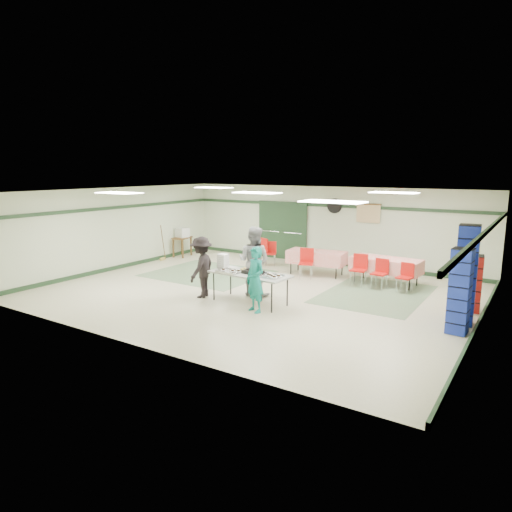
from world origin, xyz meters
The scene contains 42 objects.
floor centered at (0.00, 0.00, 0.00)m, with size 11.00×11.00×0.00m, color beige.
ceiling centered at (0.00, 0.00, 2.70)m, with size 11.00×11.00×0.00m, color silver.
wall_back centered at (0.00, 4.50, 1.35)m, with size 11.00×11.00×0.00m, color beige.
wall_front centered at (0.00, -4.50, 1.35)m, with size 11.00×11.00×0.00m, color beige.
wall_left centered at (-5.50, 0.00, 1.35)m, with size 9.00×9.00×0.00m, color beige.
wall_right centered at (5.50, 0.00, 1.35)m, with size 9.00×9.00×0.00m, color beige.
trim_back centered at (0.00, 4.47, 2.05)m, with size 11.00×0.06×0.10m, color #1E3820.
baseboard_back centered at (0.00, 4.47, 0.06)m, with size 11.00×0.06×0.12m, color #1E3820.
trim_left centered at (-5.47, 0.00, 2.05)m, with size 9.00×0.06×0.10m, color #1E3820.
baseboard_left centered at (-5.47, 0.00, 0.06)m, with size 9.00×0.06×0.12m, color #1E3820.
trim_right centered at (5.47, 0.00, 2.05)m, with size 9.00×0.06×0.10m, color #1E3820.
baseboard_right centered at (5.47, 0.00, 0.06)m, with size 9.00×0.06×0.12m, color #1E3820.
green_patch_a centered at (-2.50, 1.00, 0.00)m, with size 3.50×3.00×0.01m, color slate.
green_patch_b centered at (2.80, 1.50, 0.00)m, with size 2.50×3.50×0.01m, color slate.
double_door_left centered at (-2.20, 4.44, 1.05)m, with size 0.90×0.06×2.10m, color gray.
double_door_right centered at (-1.25, 4.44, 1.05)m, with size 0.90×0.06×2.10m, color gray.
door_frame centered at (-1.73, 4.42, 1.05)m, with size 2.00×0.03×2.15m, color #1E3820.
wall_fan centered at (0.30, 4.44, 2.05)m, with size 0.50×0.50×0.10m, color black.
scroll_banner centered at (1.50, 4.44, 1.85)m, with size 0.80×0.02×0.60m, color tan.
serving_table centered at (0.41, -0.99, 0.72)m, with size 2.12×0.97×0.76m.
sheet_tray_right centered at (1.02, -1.04, 0.77)m, with size 0.61×0.46×0.02m, color silver.
sheet_tray_mid centered at (0.32, -0.88, 0.77)m, with size 0.56×0.43×0.02m, color silver.
sheet_tray_left centered at (-0.08, -1.16, 0.77)m, with size 0.59×0.45×0.02m, color silver.
baking_pan centered at (0.52, -0.99, 0.80)m, with size 0.49×0.31×0.08m, color black.
foam_box_stack centered at (-0.48, -0.89, 0.95)m, with size 0.24×0.22×0.38m, color white.
volunteer_teal centered at (0.92, -1.51, 0.77)m, with size 0.56×0.37×1.55m, color #128178.
volunteer_grey centered at (0.11, -0.33, 0.92)m, with size 0.89×0.69×1.83m, color gray.
volunteer_dark centered at (-0.93, -1.21, 0.79)m, with size 1.03×0.59×1.59m, color black.
dining_table_a centered at (2.68, 2.73, 0.57)m, with size 2.00×0.99×0.77m.
dining_table_b centered at (0.48, 2.73, 0.57)m, with size 1.85×0.95×0.77m.
chair_a centered at (2.71, 2.16, 0.51)m, with size 0.43×0.43×0.84m.
chair_b centered at (2.09, 2.17, 0.55)m, with size 0.44×0.44×0.90m.
chair_c centered at (3.40, 2.16, 0.49)m, with size 0.43×0.43×0.80m.
chair_d centered at (0.41, 2.17, 0.56)m, with size 0.55×0.55×0.91m.
chair_loose_a centered at (-1.49, 3.20, 0.50)m, with size 0.51×0.51×0.82m.
chair_loose_b centered at (-1.74, 3.01, 0.58)m, with size 0.59×0.59×0.94m.
crate_stack_blue_a centered at (5.15, -0.49, 0.88)m, with size 0.39×0.39×1.76m, color #182094.
crate_stack_red centered at (5.15, 1.25, 0.67)m, with size 0.41×0.41×1.35m, color maroon.
crate_stack_blue_b centered at (5.15, 0.17, 1.08)m, with size 0.42×0.42×2.16m, color #182094.
printer_table centered at (-5.15, 2.75, 0.62)m, with size 0.65×0.86×0.74m.
office_printer centered at (-5.15, 2.77, 0.92)m, with size 0.44×0.39×0.35m, color silver.
broom centered at (-5.23, 1.81, 0.67)m, with size 0.03×0.03×1.28m, color brown.
Camera 1 is at (6.49, -10.14, 3.30)m, focal length 32.00 mm.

